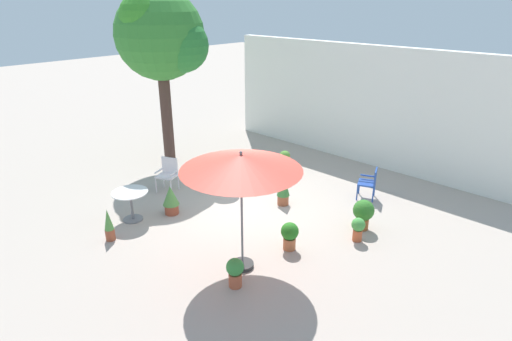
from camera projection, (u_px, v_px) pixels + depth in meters
name	position (u px, v px, depth m)	size (l,w,h in m)	color
ground_plane	(247.00, 211.00, 10.39)	(60.00, 60.00, 0.00)	#AE9F92
villa_facade	(358.00, 104.00, 13.10)	(9.68, 0.30, 3.63)	white
shade_tree	(162.00, 35.00, 12.07)	(2.72, 2.59, 5.20)	#4A332B
patio_umbrella_0	(241.00, 163.00, 7.41)	(2.22, 2.22, 2.42)	#2D2D2D
cafe_table_0	(131.00, 200.00, 9.79)	(0.83, 0.83, 0.73)	silver
cafe_table_1	(224.00, 172.00, 11.34)	(0.74, 0.74, 0.77)	silver
patio_chair_0	(370.00, 181.00, 10.87)	(0.58, 0.59, 0.83)	#24479C
patio_chair_1	(168.00, 172.00, 11.31)	(0.62, 0.58, 0.92)	white
potted_plant_0	(358.00, 228.00, 9.01)	(0.30, 0.30, 0.54)	#BE5632
potted_plant_1	(285.00, 159.00, 12.91)	(0.34, 0.34, 0.56)	#AE4C2E
potted_plant_2	(283.00, 189.00, 10.56)	(0.33, 0.33, 0.84)	#A15537
potted_plant_3	(290.00, 234.00, 8.69)	(0.37, 0.37, 0.61)	#B6613B
potted_plant_4	(235.00, 271.00, 7.56)	(0.33, 0.33, 0.58)	#B35437
potted_plant_5	(171.00, 199.00, 10.12)	(0.40, 0.40, 0.73)	#9D4730
potted_plant_6	(109.00, 225.00, 9.01)	(0.21, 0.21, 0.75)	#994A30
potted_plant_7	(363.00, 212.00, 9.43)	(0.48, 0.48, 0.72)	#975328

